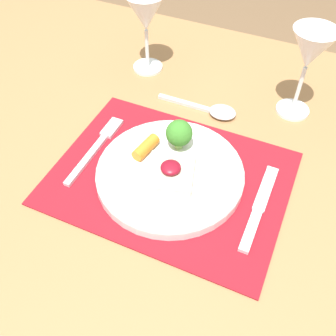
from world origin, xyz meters
TOP-DOWN VIEW (x-y plane):
  - ground_plane at (0.00, 0.00)m, footprint 8.00×8.00m
  - dining_table at (0.00, 0.00)m, footprint 1.52×1.04m
  - placemat at (0.00, 0.00)m, footprint 0.40×0.30m
  - dinner_plate at (-0.00, 0.00)m, footprint 0.25×0.25m
  - fork at (-0.15, 0.01)m, footprint 0.02×0.18m
  - knife at (0.16, -0.01)m, footprint 0.02×0.18m
  - spoon at (0.01, 0.20)m, footprint 0.17×0.05m
  - wine_glass_near at (0.16, 0.27)m, footprint 0.08×0.08m
  - wine_glass_far at (-0.18, 0.28)m, footprint 0.08×0.08m

SIDE VIEW (x-z plane):
  - ground_plane at x=0.00m, z-range 0.00..0.00m
  - dining_table at x=0.00m, z-range 0.30..1.08m
  - placemat at x=0.00m, z-range 0.78..0.78m
  - knife at x=0.16m, z-range 0.78..0.79m
  - fork at x=-0.15m, z-range 0.78..0.79m
  - spoon at x=0.01m, z-range 0.78..0.79m
  - dinner_plate at x=0.00m, z-range 0.76..0.83m
  - wine_glass_far at x=-0.18m, z-range 0.82..0.99m
  - wine_glass_near at x=0.16m, z-range 0.82..1.00m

